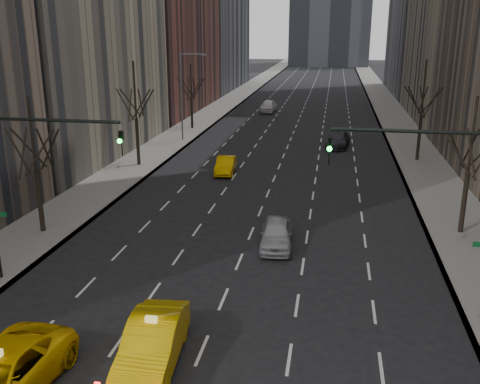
% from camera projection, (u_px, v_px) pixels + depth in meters
% --- Properties ---
extents(sidewalk_left, '(4.50, 320.00, 0.15)m').
position_uv_depth(sidewalk_left, '(221.00, 107.00, 80.24)').
color(sidewalk_left, slate).
rests_on(sidewalk_left, ground).
extents(sidewalk_right, '(4.50, 320.00, 0.15)m').
position_uv_depth(sidewalk_right, '(389.00, 111.00, 76.20)').
color(sidewalk_right, slate).
rests_on(sidewalk_right, ground).
extents(tree_lw_b, '(3.36, 3.50, 7.82)m').
position_uv_depth(tree_lw_b, '(36.00, 171.00, 30.17)').
color(tree_lw_b, black).
rests_on(tree_lw_b, ground).
extents(tree_lw_c, '(3.36, 3.50, 8.74)m').
position_uv_depth(tree_lw_c, '(136.00, 120.00, 45.14)').
color(tree_lw_c, black).
rests_on(tree_lw_c, ground).
extents(tree_lw_d, '(3.36, 3.50, 7.36)m').
position_uv_depth(tree_lw_d, '(191.00, 99.00, 62.22)').
color(tree_lw_d, black).
rests_on(tree_lw_d, ground).
extents(tree_rw_b, '(3.36, 3.50, 7.82)m').
position_uv_depth(tree_rw_b, '(468.00, 172.00, 29.99)').
color(tree_rw_b, black).
rests_on(tree_rw_b, ground).
extents(tree_rw_c, '(3.36, 3.50, 8.74)m').
position_uv_depth(tree_rw_c, '(421.00, 116.00, 46.84)').
color(tree_rw_c, black).
rests_on(tree_rw_c, ground).
extents(traffic_mast_left, '(6.69, 0.39, 8.00)m').
position_uv_depth(traffic_mast_left, '(20.00, 170.00, 23.53)').
color(traffic_mast_left, black).
rests_on(traffic_mast_left, ground).
extents(traffic_mast_right, '(6.69, 0.39, 8.00)m').
position_uv_depth(traffic_mast_right, '(454.00, 191.00, 20.53)').
color(traffic_mast_right, black).
rests_on(traffic_mast_right, ground).
extents(streetlight_far, '(2.83, 0.22, 9.00)m').
position_uv_depth(streetlight_far, '(184.00, 87.00, 54.84)').
color(streetlight_far, slate).
rests_on(streetlight_far, ground).
extents(taxi_sedan, '(2.22, 5.26, 1.69)m').
position_uv_depth(taxi_sedan, '(153.00, 343.00, 18.83)').
color(taxi_sedan, '#EDBA05').
rests_on(taxi_sedan, ground).
extents(silver_sedan_ahead, '(2.04, 4.41, 1.46)m').
position_uv_depth(silver_sedan_ahead, '(276.00, 234.00, 29.13)').
color(silver_sedan_ahead, '#999BA0').
rests_on(silver_sedan_ahead, ground).
extents(far_taxi, '(1.74, 4.21, 1.36)m').
position_uv_depth(far_taxi, '(226.00, 165.00, 43.89)').
color(far_taxi, '#F5B605').
rests_on(far_taxi, ground).
extents(far_suv_grey, '(2.68, 5.31, 1.48)m').
position_uv_depth(far_suv_grey, '(338.00, 140.00, 53.57)').
color(far_suv_grey, '#2B2B2F').
rests_on(far_suv_grey, ground).
extents(far_car_white, '(2.08, 5.00, 1.69)m').
position_uv_depth(far_car_white, '(268.00, 106.00, 75.50)').
color(far_car_white, white).
rests_on(far_car_white, ground).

